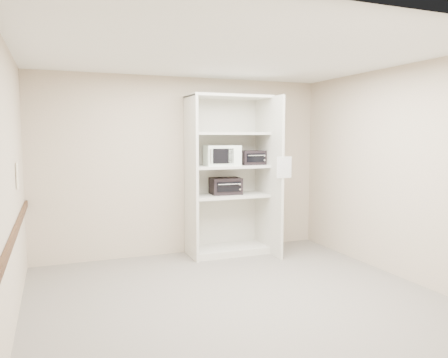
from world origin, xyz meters
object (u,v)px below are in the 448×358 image
object	(u,v)px
shelving_unit	(231,181)
toaster_oven_upper	(251,158)
microwave	(222,155)
toaster_oven_lower	(226,186)

from	to	relation	value
shelving_unit	toaster_oven_upper	distance (m)	0.48
shelving_unit	microwave	xyz separation A→B (m)	(-0.17, -0.04, 0.39)
shelving_unit	toaster_oven_lower	bearing A→B (deg)	146.04
toaster_oven_upper	toaster_oven_lower	bearing A→B (deg)	165.32
toaster_oven_upper	microwave	bearing A→B (deg)	177.55
shelving_unit	microwave	size ratio (longest dim) A/B	4.79
shelving_unit	toaster_oven_lower	size ratio (longest dim) A/B	5.35
toaster_oven_upper	toaster_oven_lower	size ratio (longest dim) A/B	0.84
microwave	toaster_oven_lower	world-z (taller)	microwave
microwave	toaster_oven_lower	bearing A→B (deg)	49.69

